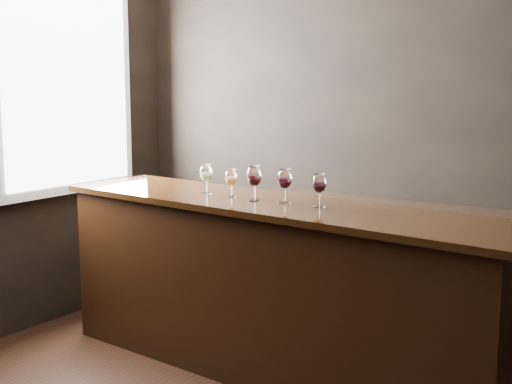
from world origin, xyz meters
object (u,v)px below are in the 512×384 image
Objects in this scene: glass_red_a at (254,177)px; glass_red_c at (319,184)px; back_bar_shelf at (464,286)px; glass_amber at (231,178)px; glass_white at (206,173)px; bar_counter at (276,292)px; glass_red_b at (285,180)px.

glass_red_c is at bearing 6.72° from glass_red_a.
back_bar_shelf is 15.28× the size of glass_amber.
glass_red_c is (0.83, -0.00, 0.00)m from glass_white.
glass_red_b is at bearing 27.30° from bar_counter.
glass_white reaches higher than glass_amber.
glass_amber is 0.85× the size of glass_red_b.
bar_counter is 0.70m from glass_red_b.
glass_white is (-0.55, 0.03, 0.69)m from bar_counter.
glass_amber is at bearing -178.79° from glass_red_c.
bar_counter is 16.69× the size of glass_amber.
glass_red_b reaches higher than glass_amber.
glass_red_a reaches higher than glass_amber.
glass_red_c is at bearing 1.21° from glass_amber.
glass_red_c reaches higher than back_bar_shelf.
glass_red_b is (-0.83, -0.87, 0.73)m from back_bar_shelf.
glass_white reaches higher than back_bar_shelf.
bar_counter is 13.57× the size of glass_red_a.
glass_white is (-1.43, -0.86, 0.72)m from back_bar_shelf.
glass_white is at bearing 175.12° from glass_amber.
glass_red_a reaches higher than glass_red_b.
glass_amber is (-0.34, 0.01, 0.68)m from bar_counter.
glass_white is at bearing -179.07° from bar_counter.
bar_counter is at bearing -3.32° from glass_white.
glass_red_a is 0.20m from glass_red_b.
glass_red_a is 1.11× the size of glass_red_c.
glass_red_b is (0.39, 0.01, 0.02)m from glass_amber.
glass_red_b is at bearing 12.73° from glass_red_a.
glass_white is at bearing -148.99° from back_bar_shelf.
glass_red_c is at bearing -124.61° from back_bar_shelf.
glass_white reaches higher than bar_counter.
back_bar_shelf is at bearing 35.77° from glass_amber.
back_bar_shelf is at bearing 31.01° from glass_white.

